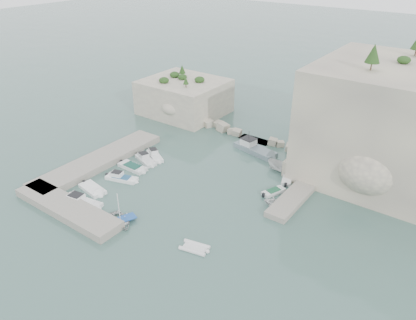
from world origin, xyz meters
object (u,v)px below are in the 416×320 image
Objects in this scene: motorboat_c at (133,168)px; motorboat_d at (122,180)px; motorboat_e at (93,191)px; tender_east_d at (282,172)px; motorboat_a at (155,158)px; tender_east_a at (274,205)px; tender_east_b at (273,193)px; rowboat at (121,223)px; tender_east_c at (287,180)px; motorboat_f at (82,204)px; work_boat at (255,152)px; motorboat_b at (146,162)px; inflatable_dinghy at (195,249)px.

motorboat_c is 1.01× the size of motorboat_d.
motorboat_e is 1.00× the size of tender_east_d.
motorboat_a is 0.95× the size of motorboat_d.
tender_east_b is (-1.48, 2.69, 0.00)m from tender_east_a.
tender_east_b is (12.67, 17.90, 0.00)m from rowboat.
tender_east_c is at bearing -7.18° from rowboat.
tender_east_a is at bearing -157.27° from tender_east_d.
motorboat_d is 7.79m from motorboat_f.
tender_east_b is (21.45, 1.85, 0.00)m from motorboat_a.
motorboat_f is at bearing 145.29° from tender_east_d.
motorboat_d is 1.08× the size of tender_east_d.
motorboat_f reaches higher than motorboat_e.
motorboat_f is at bearing 106.54° from tender_east_a.
motorboat_c and tender_east_c have the same top height.
work_boat is (-8.81, 9.90, 0.00)m from tender_east_b.
motorboat_e is 3.52m from motorboat_f.
motorboat_d is at bearing 90.27° from tender_east_a.
rowboat is 1.15× the size of tender_east_b.
motorboat_d is 0.82× the size of motorboat_f.
motorboat_d is (1.16, -6.47, 0.00)m from motorboat_b.
motorboat_c and tender_east_b have the same top height.
rowboat is (9.04, -14.10, 0.00)m from motorboat_b.
rowboat reaches higher than tender_east_b.
tender_east_c is (21.63, 8.38, 0.00)m from motorboat_b.
work_boat reaches higher than motorboat_f.
motorboat_d is 4.77m from motorboat_e.
motorboat_b is 1.04× the size of motorboat_e.
motorboat_d is 0.63× the size of work_boat.
tender_east_d is (10.79, 24.22, 0.00)m from rowboat.
motorboat_f is 18.46m from inflatable_dinghy.
tender_east_a is (21.72, 15.36, 0.00)m from motorboat_f.
motorboat_b is 23.20m from tender_east_c.
tender_east_b is 0.45× the size of work_boat.
tender_east_b is 6.59m from tender_east_d.
inflatable_dinghy is (18.38, 1.81, 0.00)m from motorboat_f.
motorboat_e is 1.13× the size of rowboat.
motorboat_c is 21.10m from work_boat.
tender_east_d is at bearing 51.81° from motorboat_a.
motorboat_f is 30.31m from tender_east_c.
motorboat_c reaches higher than inflatable_dinghy.
motorboat_a is at bearing 87.36° from tender_east_c.
motorboat_c is 8.13m from motorboat_e.
tender_east_a is at bearing -129.28° from tender_east_b.
tender_east_a reaches higher than rowboat.
motorboat_b reaches higher than motorboat_c.
motorboat_a is 0.78× the size of motorboat_f.
motorboat_a is at bearing 102.41° from motorboat_b.
tender_east_b is (21.70, 3.80, 0.00)m from motorboat_b.
work_boat is (12.95, 24.78, 0.00)m from motorboat_e.
motorboat_c is (-0.32, -4.90, 0.00)m from motorboat_a.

